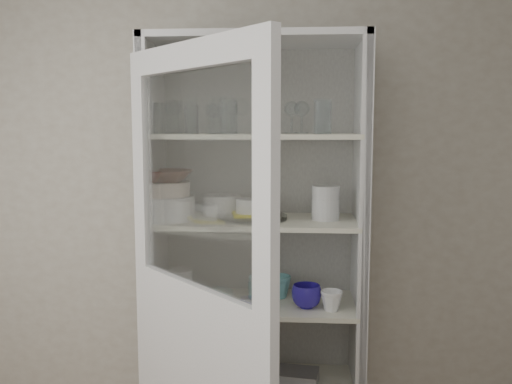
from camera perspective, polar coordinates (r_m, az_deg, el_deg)
The scene contains 33 objects.
wall_back at distance 2.80m, azimuth -3.78°, elevation -1.21°, with size 3.60×0.02×2.60m, color gray.
pantry_cabinet at distance 2.70m, azimuth 0.09°, elevation -9.33°, with size 1.00×0.45×2.10m.
cupboard_door at distance 2.16m, azimuth -6.26°, elevation -15.43°, with size 0.65×0.68×2.00m.
tumbler_0 at distance 2.44m, azimuth -9.98°, elevation 7.63°, with size 0.07×0.07×0.14m, color silver.
tumbler_1 at distance 2.46m, azimuth -8.56°, elevation 7.78°, with size 0.07×0.07×0.15m, color silver.
tumbler_2 at distance 2.42m, azimuth -2.81°, elevation 7.83°, with size 0.07×0.07×0.14m, color silver.
tumbler_3 at distance 2.42m, azimuth -2.94°, elevation 7.96°, with size 0.08×0.08×0.16m, color silver.
tumbler_4 at distance 2.38m, azimuth 0.74°, elevation 7.96°, with size 0.08×0.08×0.15m, color silver.
tumbler_5 at distance 2.38m, azimuth 6.99°, elevation 7.90°, with size 0.08×0.08×0.15m, color silver.
tumbler_6 at distance 2.36m, azimuth 7.10°, elevation 7.79°, with size 0.07×0.07×0.14m, color silver.
tumbler_7 at distance 2.57m, azimuth -6.80°, elevation 7.63°, with size 0.07×0.07×0.14m, color silver.
tumbler_8 at distance 2.57m, azimuth -4.26°, elevation 7.63°, with size 0.07×0.07×0.13m, color silver.
tumbler_9 at distance 2.52m, azimuth 0.68°, elevation 7.77°, with size 0.07×0.07×0.14m, color silver.
goblet_0 at distance 2.68m, azimuth -8.66°, elevation 8.02°, with size 0.08×0.08×0.18m, color silver, non-canonical shape.
goblet_1 at distance 2.63m, azimuth -4.58°, elevation 7.85°, with size 0.07×0.07×0.15m, color silver, non-canonical shape.
goblet_2 at distance 2.62m, azimuth 3.77°, elevation 7.99°, with size 0.07×0.07×0.17m, color silver, non-canonical shape.
goblet_3 at distance 2.60m, azimuth 4.83°, elevation 8.00°, with size 0.07×0.07×0.17m, color silver, non-canonical shape.
plate_stack_front at distance 2.56m, azimuth -9.28°, elevation -1.66°, with size 0.25×0.25×0.11m, color white.
plate_stack_back at distance 2.67m, azimuth -3.61°, elevation -1.37°, with size 0.19×0.19×0.10m, color white.
cream_bowl at distance 2.55m, azimuth -9.32°, elevation 0.32°, with size 0.21×0.21×0.07m, color #F3E0CE.
terracotta_bowl at distance 2.54m, azimuth -9.35°, elevation 1.69°, with size 0.23×0.23×0.06m, color #431B10.
glass_platter at distance 2.55m, azimuth -0.43°, elevation -2.66°, with size 0.33×0.33×0.02m, color silver.
yellow_trivet at distance 2.55m, azimuth -0.43°, elevation -2.31°, with size 0.18×0.18×0.01m, color yellow.
white_ramekin at distance 2.54m, azimuth -0.43°, elevation -1.45°, with size 0.15×0.15×0.06m, color white.
grey_bowl_stack at distance 2.54m, azimuth 7.34°, elevation -1.14°, with size 0.13×0.13×0.16m, color silver.
mug_blue at distance 2.56m, azimuth 5.34°, elevation -10.86°, with size 0.14×0.14×0.11m, color navy.
mug_teal at distance 2.69m, azimuth 2.44°, elevation -9.92°, with size 0.12×0.12×0.11m, color teal.
mug_white at distance 2.53m, azimuth 7.95°, elevation -11.27°, with size 0.10×0.10×0.09m, color white.
teal_jar at distance 2.69m, azimuth 0.11°, elevation -10.01°, with size 0.08×0.08×0.10m.
measuring_cups at distance 2.57m, azimuth -3.16°, elevation -11.59°, with size 0.09×0.09×0.04m, color silver.
white_canister at distance 2.70m, azimuth -7.96°, elevation -9.56°, with size 0.12×0.12×0.14m, color white.
cream_dish at distance 2.77m, azimuth -3.07°, elevation -18.77°, with size 0.22×0.22×0.07m, color #F3E0CE.
tin_box at distance 2.77m, azimuth 4.23°, elevation -18.85°, with size 0.21×0.15×0.06m, color #92939C.
Camera 1 is at (0.37, -1.25, 1.69)m, focal length 38.00 mm.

